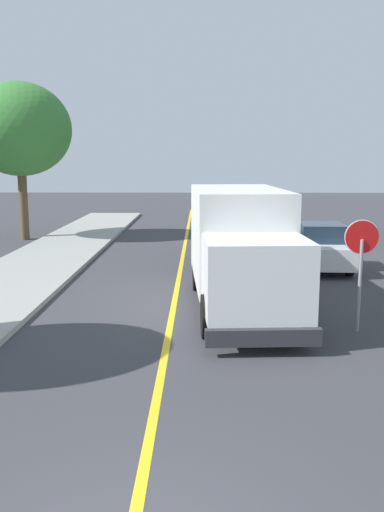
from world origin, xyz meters
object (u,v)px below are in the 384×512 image
(street_tree_down_block, at_px, (19,129))
(stop_sign, at_px, (361,254))
(parked_car_mid, at_px, (225,222))
(parked_car_far, at_px, (222,209))
(parked_van_across, at_px, (320,247))
(parked_car_near, at_px, (231,243))
(box_truck, at_px, (240,243))

(street_tree_down_block, bearing_deg, stop_sign, -48.96)
(parked_car_mid, height_order, parked_car_far, same)
(parked_van_across, distance_m, street_tree_down_block, 15.67)
(parked_car_mid, distance_m, stop_sign, 15.43)
(parked_car_near, distance_m, parked_car_mid, 6.72)
(parked_van_across, distance_m, stop_sign, 7.66)
(parked_car_near, xyz_separation_m, stop_sign, (2.52, -8.48, 1.06))
(box_truck, xyz_separation_m, parked_car_near, (0.12, 6.37, -0.97))
(parked_car_near, bearing_deg, parked_van_across, -15.89)
(parked_car_far, bearing_deg, street_tree_down_block, -141.99)
(parked_car_near, relative_size, parked_car_mid, 1.01)
(box_truck, xyz_separation_m, parked_van_across, (3.38, 5.44, -0.97))
(stop_sign, distance_m, street_tree_down_block, 19.45)
(parked_car_near, distance_m, parked_van_across, 3.39)
(box_truck, distance_m, parked_van_across, 6.48)
(parked_car_far, bearing_deg, stop_sign, -84.10)
(box_truck, distance_m, parked_car_near, 6.44)
(parked_car_near, bearing_deg, parked_car_far, 89.17)
(parked_van_across, bearing_deg, stop_sign, -95.66)
(parked_car_mid, distance_m, parked_van_across, 8.28)
(parked_car_far, relative_size, parked_van_across, 1.00)
(parked_car_mid, bearing_deg, parked_car_far, 89.05)
(stop_sign, xyz_separation_m, street_tree_down_block, (-12.55, 14.42, 3.56))
(parked_car_mid, bearing_deg, street_tree_down_block, -175.58)
(box_truck, bearing_deg, street_tree_down_block, 128.86)
(parked_car_near, distance_m, street_tree_down_block, 12.54)
(box_truck, relative_size, parked_car_mid, 1.65)
(parked_car_near, height_order, street_tree_down_block, street_tree_down_block)
(parked_car_mid, relative_size, stop_sign, 1.67)
(parked_car_far, xyz_separation_m, parked_van_across, (3.06, -14.87, 0.00))
(box_truck, bearing_deg, parked_car_far, 89.10)
(parked_van_across, relative_size, stop_sign, 1.69)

